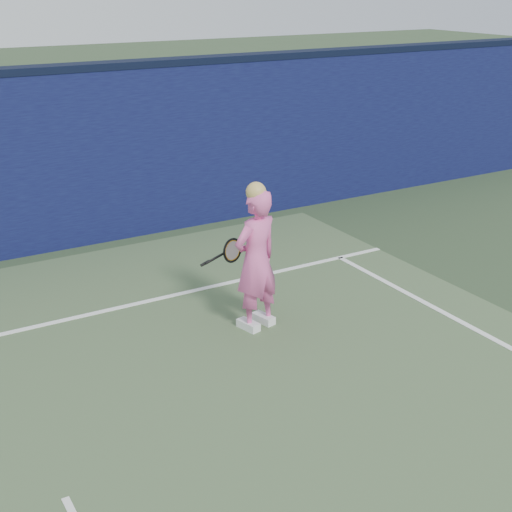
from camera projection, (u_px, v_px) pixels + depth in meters
player at (256, 260)px, 7.83m from camera, size 0.67×0.52×1.70m
racket at (230, 251)px, 8.10m from camera, size 0.55×0.13×0.29m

